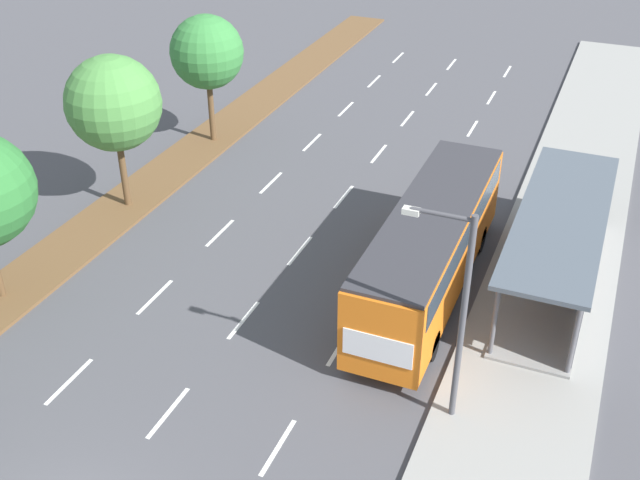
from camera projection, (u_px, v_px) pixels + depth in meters
The scene contains 10 objects.
median_strip at pixel (186, 158), 36.74m from camera, with size 2.60×52.00×0.12m, color brown.
sidewalk_right at pixel (565, 229), 31.03m from camera, with size 4.50×52.00×0.15m, color gray.
lane_divider_left at pixel (247, 206), 32.81m from camera, with size 0.14×44.90×0.01m.
lane_divider_center at pixel (323, 222), 31.67m from camera, with size 0.14×44.90×0.01m.
lane_divider_right at pixel (405, 239), 30.53m from camera, with size 0.14×44.90×0.01m.
bus_shelter at pixel (566, 243), 26.70m from camera, with size 2.90×10.49×2.86m.
bus at pixel (431, 242), 26.43m from camera, with size 2.54×11.29×3.37m.
median_tree_third at pixel (113, 103), 30.41m from camera, with size 3.82×3.82×6.42m.
median_tree_fourth at pixel (207, 52), 36.17m from camera, with size 3.47×3.47×6.16m.
streetlight at pixel (457, 306), 20.21m from camera, with size 1.91×0.24×6.50m.
Camera 1 is at (10.31, -8.43, 15.91)m, focal length 43.41 mm.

